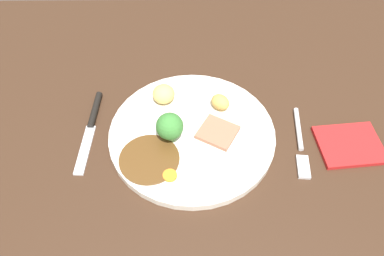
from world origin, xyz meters
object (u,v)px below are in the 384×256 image
fork (300,144)px  carrot_coin_front (170,175)px  dinner_plate (192,134)px  meat_slice_main (218,132)px  roast_potato_right (164,94)px  folded_napkin (349,145)px  roast_potato_left (220,102)px  knife (92,124)px  broccoli_floret (170,127)px

fork → carrot_coin_front: bearing=-67.6°
dinner_plate → meat_slice_main: meat_slice_main is taller
roast_potato_right → folded_napkin: bearing=162.8°
roast_potato_left → knife: 24.05cm
meat_slice_main → roast_potato_right: bearing=-40.3°
folded_napkin → meat_slice_main: bearing=-4.8°
roast_potato_left → broccoli_floret: broccoli_floret is taller
dinner_plate → roast_potato_right: roast_potato_right is taller
dinner_plate → fork: 19.21cm
meat_slice_main → roast_potato_left: size_ratio=1.70×
dinner_plate → broccoli_floret: bearing=22.6°
fork → meat_slice_main: bearing=-91.3°
carrot_coin_front → broccoli_floret: broccoli_floret is taller
broccoli_floret → meat_slice_main: bearing=-172.7°
meat_slice_main → roast_potato_right: 12.85cm
dinner_plate → knife: bearing=-8.6°
carrot_coin_front → roast_potato_left: bearing=-120.7°
fork → folded_napkin: size_ratio=1.39×
fork → knife: bearing=-92.5°
carrot_coin_front → broccoli_floret: (0.11, -7.69, 3.11)cm
knife → folded_napkin: bearing=86.2°
roast_potato_left → carrot_coin_front: roast_potato_left is taller
roast_potato_right → carrot_coin_front: bearing=95.3°
meat_slice_main → roast_potato_right: size_ratio=1.48×
roast_potato_right → carrot_coin_front: (-1.59, 17.02, -1.43)cm
carrot_coin_front → fork: (-22.75, -7.16, -1.24)cm
meat_slice_main → roast_potato_left: bearing=-97.0°
meat_slice_main → knife: bearing=-8.2°
roast_potato_right → broccoli_floret: 9.59cm
roast_potato_right → broccoli_floret: bearing=99.0°
carrot_coin_front → folded_napkin: bearing=-167.7°
dinner_plate → carrot_coin_front: 10.00cm
carrot_coin_front → folded_napkin: 32.09cm
broccoli_floret → knife: 15.92cm
knife → dinner_plate: bearing=84.1°
dinner_plate → roast_potato_left: roast_potato_left is taller
meat_slice_main → broccoli_floret: (8.27, 1.06, 2.93)cm
roast_potato_left → broccoli_floret: (9.05, 7.39, 1.96)cm
fork → folded_napkin: fork is taller
roast_potato_left → carrot_coin_front: size_ratio=1.56×
broccoli_floret → fork: 23.27cm
dinner_plate → folded_napkin: dinner_plate is taller
meat_slice_main → carrot_coin_front: 11.96cm
carrot_coin_front → folded_napkin: carrot_coin_front is taller
meat_slice_main → fork: bearing=173.8°
folded_napkin → fork: bearing=-2.3°
meat_slice_main → folded_napkin: size_ratio=0.57×
fork → roast_potato_left: bearing=-114.9°
dinner_plate → meat_slice_main: bearing=173.5°
carrot_coin_front → knife: size_ratio=0.13×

